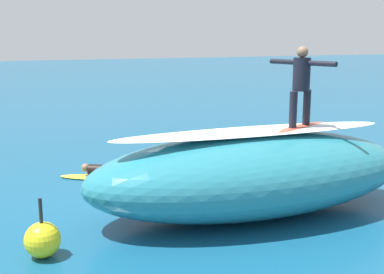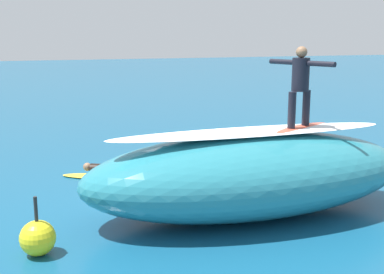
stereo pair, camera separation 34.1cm
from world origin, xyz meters
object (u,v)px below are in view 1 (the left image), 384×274
object	(u,v)px
surfboard_riding	(299,128)
buoy_marker	(43,240)
surfboard_paddling	(105,177)
surfer_riding	(301,80)
surfer_paddling	(110,171)

from	to	relation	value
surfboard_riding	buoy_marker	world-z (taller)	surfboard_riding
surfboard_paddling	surfboard_riding	bearing A→B (deg)	159.73
buoy_marker	surfer_riding	bearing A→B (deg)	-172.60
buoy_marker	surfboard_paddling	bearing A→B (deg)	-112.98
surfboard_riding	surfboard_paddling	size ratio (longest dim) A/B	0.82
surfer_riding	surfer_paddling	bearing A→B (deg)	-70.95
buoy_marker	surfer_paddling	bearing A→B (deg)	-114.65
surfer_riding	buoy_marker	world-z (taller)	surfer_riding
surfboard_riding	surfboard_paddling	world-z (taller)	surfboard_riding
surfer_riding	buoy_marker	distance (m)	5.94
surfer_riding	surfer_paddling	xyz separation A→B (m)	(3.40, -3.56, -2.58)
surfer_riding	surfboard_paddling	bearing A→B (deg)	-70.40
surfer_paddling	surfboard_paddling	bearing A→B (deg)	-0.00
surfboard_riding	surfboard_paddling	xyz separation A→B (m)	(3.53, -3.62, -1.74)
surfboard_paddling	buoy_marker	xyz separation A→B (m)	(1.83, 4.32, 0.28)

